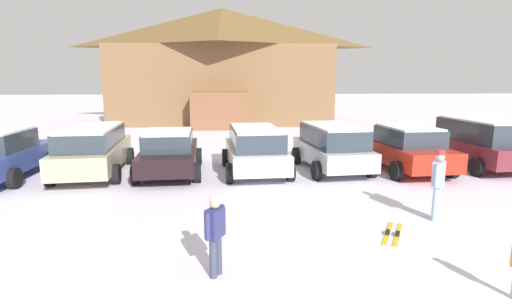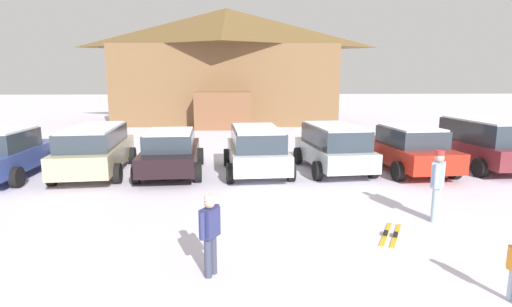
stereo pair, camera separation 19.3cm
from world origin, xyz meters
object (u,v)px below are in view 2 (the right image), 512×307
Objects in this scene: parked_silver_wagon at (333,146)px; pair_of_skis at (391,234)px; skier_adult_in_blue_parka at (437,182)px; ski_lodge at (227,65)px; parked_black_sedan at (171,151)px; parked_red_sedan at (408,148)px; parked_beige_suv at (95,148)px; parked_maroon_van at (483,142)px; skier_teen_in_navy_coat at (210,231)px; parked_white_suv at (256,148)px; parked_blue_hatchback at (6,153)px.

parked_silver_wagon is 3.14× the size of pair_of_skis.
parked_silver_wagon is 2.57× the size of skier_adult_in_blue_parka.
ski_lodge reaches higher than skier_adult_in_blue_parka.
parked_black_sedan is 0.99× the size of parked_red_sedan.
parked_beige_suv reaches higher than parked_silver_wagon.
ski_lodge is 19.57m from parked_maroon_van.
parked_silver_wagon is 3.05× the size of skier_teen_in_navy_coat.
skier_adult_in_blue_parka is (5.16, -22.08, -3.27)m from ski_lodge.
parked_silver_wagon reaches higher than parked_white_suv.
ski_lodge is 17.67m from parked_silver_wagon.
skier_adult_in_blue_parka is at bearing -21.36° from parked_blue_hatchback.
ski_lodge is 9.81× the size of skier_adult_in_blue_parka.
ski_lodge is 3.32× the size of parked_beige_suv.
pair_of_skis is at bearing -46.95° from parked_black_sedan.
skier_adult_in_blue_parka is at bearing 24.78° from skier_teen_in_navy_coat.
parked_beige_suv reaches higher than pair_of_skis.
skier_teen_in_navy_coat is at bearing -76.45° from parked_black_sedan.
parked_blue_hatchback is at bearing -176.67° from parked_black_sedan.
parked_blue_hatchback is at bearing 152.84° from pair_of_skis.
ski_lodge is 22.91m from skier_adult_in_blue_parka.
skier_adult_in_blue_parka reaches higher than skier_teen_in_navy_coat.
parked_black_sedan reaches higher than skier_teen_in_navy_coat.
skier_adult_in_blue_parka is at bearing -52.19° from parked_white_suv.
skier_adult_in_blue_parka is (-1.50, -5.00, 0.12)m from parked_red_sedan.
skier_adult_in_blue_parka is (9.43, -5.20, 0.04)m from parked_beige_suv.
parked_black_sedan is 2.96m from parked_white_suv.
parked_beige_suv is 10.10m from pair_of_skis.
skier_teen_in_navy_coat is 0.84× the size of skier_adult_in_blue_parka.
ski_lodge is 18.99m from parked_blue_hatchback.
skier_teen_in_navy_coat is at bearing -141.06° from parked_maroon_van.
skier_teen_in_navy_coat is 1.03× the size of pair_of_skis.
ski_lodge is 3.82× the size of parked_white_suv.
skier_teen_in_navy_coat is 5.57m from skier_adult_in_blue_parka.
ski_lodge is at bearing 111.31° from parked_red_sedan.
pair_of_skis is at bearing -80.53° from ski_lodge.
parked_beige_suv is at bearing 8.79° from parked_blue_hatchback.
parked_silver_wagon is at bearing -76.54° from ski_lodge.
parked_silver_wagon is at bearing 4.15° from parked_white_suv.
parked_maroon_van reaches higher than skier_teen_in_navy_coat.
skier_adult_in_blue_parka is at bearing -77.82° from parked_silver_wagon.
parked_silver_wagon is at bearing 0.03° from parked_beige_suv.
skier_teen_in_navy_coat is (1.79, -7.41, 0.01)m from parked_black_sedan.
parked_silver_wagon is (11.07, 0.43, 0.06)m from parked_blue_hatchback.
parked_black_sedan is 3.24× the size of pair_of_skis.
skier_adult_in_blue_parka is (12.20, -4.77, 0.11)m from parked_blue_hatchback.
parked_maroon_van is at bearing -60.09° from ski_lodge.
parked_maroon_van is (2.96, 0.36, 0.14)m from parked_red_sedan.
parked_beige_suv is 10.77m from skier_adult_in_blue_parka.
parked_white_suv is 6.38m from pair_of_skis.
parked_white_suv is at bearing -85.71° from ski_lodge.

